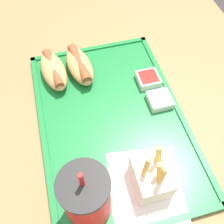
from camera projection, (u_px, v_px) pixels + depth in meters
name	position (u px, v px, depth m)	size (l,w,h in m)	color
ground_plane	(116.00, 198.00, 1.26)	(8.00, 8.00, 0.00)	#383333
dining_table	(118.00, 167.00, 0.94)	(1.47, 0.82, 0.78)	olive
food_tray	(112.00, 121.00, 0.59)	(0.48, 0.32, 0.01)	#197233
paper_napkin	(146.00, 188.00, 0.50)	(0.18, 0.16, 0.00)	white
soda_cup	(87.00, 198.00, 0.42)	(0.08, 0.08, 0.17)	red
hot_dog_far	(54.00, 70.00, 0.64)	(0.14, 0.07, 0.04)	tan
hot_dog_near	(80.00, 65.00, 0.65)	(0.14, 0.07, 0.04)	tan
fries_carton	(151.00, 176.00, 0.48)	(0.08, 0.06, 0.11)	silver
sauce_cup_mayo	(160.00, 100.00, 0.60)	(0.05, 0.05, 0.02)	silver
sauce_cup_ketchup	(148.00, 79.00, 0.64)	(0.05, 0.05, 0.02)	silver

